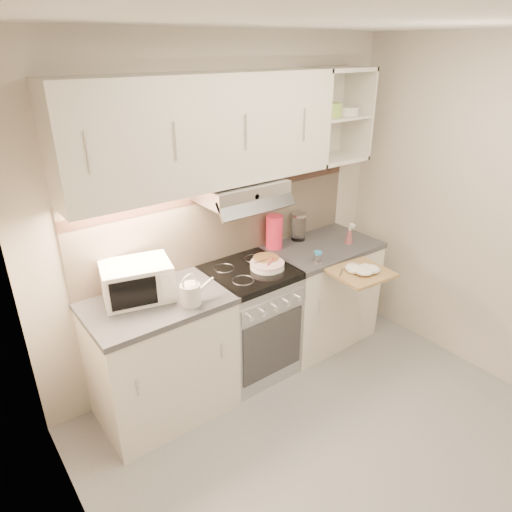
{
  "coord_description": "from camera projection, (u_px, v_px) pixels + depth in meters",
  "views": [
    {
      "loc": [
        -1.77,
        -1.33,
        2.4
      ],
      "look_at": [
        -0.05,
        0.95,
        1.08
      ],
      "focal_mm": 32.0,
      "sensor_mm": 36.0,
      "label": 1
    }
  ],
  "objects": [
    {
      "name": "ground",
      "position": [
        351.0,
        454.0,
        2.94
      ],
      "size": [
        3.0,
        3.0,
        0.0
      ],
      "primitive_type": "plane",
      "color": "gray",
      "rests_on": "ground"
    },
    {
      "name": "room_shell",
      "position": [
        327.0,
        199.0,
        2.52
      ],
      "size": [
        3.04,
        2.84,
        2.52
      ],
      "color": "beige",
      "rests_on": "ground"
    },
    {
      "name": "base_cabinet_left",
      "position": [
        162.0,
        359.0,
        3.14
      ],
      "size": [
        0.9,
        0.6,
        0.86
      ],
      "primitive_type": "cube",
      "color": "silver",
      "rests_on": "ground"
    },
    {
      "name": "worktop_left",
      "position": [
        156.0,
        303.0,
        2.95
      ],
      "size": [
        0.92,
        0.62,
        0.04
      ],
      "primitive_type": "cube",
      "color": "#47474C",
      "rests_on": "base_cabinet_left"
    },
    {
      "name": "base_cabinet_right",
      "position": [
        319.0,
        294.0,
        3.97
      ],
      "size": [
        0.9,
        0.6,
        0.86
      ],
      "primitive_type": "cube",
      "color": "silver",
      "rests_on": "ground"
    },
    {
      "name": "worktop_right",
      "position": [
        322.0,
        247.0,
        3.78
      ],
      "size": [
        0.92,
        0.62,
        0.04
      ],
      "primitive_type": "cube",
      "color": "#47474C",
      "rests_on": "base_cabinet_right"
    },
    {
      "name": "electric_range",
      "position": [
        249.0,
        321.0,
        3.55
      ],
      "size": [
        0.6,
        0.6,
        0.9
      ],
      "color": "#B7B7BC",
      "rests_on": "ground"
    },
    {
      "name": "microwave",
      "position": [
        137.0,
        281.0,
        2.93
      ],
      "size": [
        0.49,
        0.41,
        0.24
      ],
      "rotation": [
        0.0,
        0.0,
        -0.24
      ],
      "color": "white",
      "rests_on": "worktop_left"
    },
    {
      "name": "watering_can",
      "position": [
        192.0,
        293.0,
        2.88
      ],
      "size": [
        0.25,
        0.13,
        0.21
      ],
      "rotation": [
        0.0,
        0.0,
        0.07
      ],
      "color": "silver",
      "rests_on": "worktop_left"
    },
    {
      "name": "plate_stack",
      "position": [
        267.0,
        265.0,
        3.37
      ],
      "size": [
        0.25,
        0.25,
        0.05
      ],
      "rotation": [
        0.0,
        0.0,
        0.09
      ],
      "color": "white",
      "rests_on": "electric_range"
    },
    {
      "name": "bread_loaf",
      "position": [
        266.0,
        260.0,
        3.43
      ],
      "size": [
        0.2,
        0.2,
        0.05
      ],
      "primitive_type": "cylinder",
      "color": "olive",
      "rests_on": "electric_range"
    },
    {
      "name": "pink_pitcher",
      "position": [
        274.0,
        232.0,
        3.66
      ],
      "size": [
        0.14,
        0.14,
        0.27
      ],
      "rotation": [
        0.0,
        0.0,
        0.08
      ],
      "color": "#FB2A4B",
      "rests_on": "worktop_right"
    },
    {
      "name": "glass_jar",
      "position": [
        299.0,
        227.0,
        3.82
      ],
      "size": [
        0.12,
        0.12,
        0.23
      ],
      "rotation": [
        0.0,
        0.0,
        0.14
      ],
      "color": "white",
      "rests_on": "worktop_right"
    },
    {
      "name": "spice_jar",
      "position": [
        318.0,
        257.0,
        3.45
      ],
      "size": [
        0.06,
        0.06,
        0.09
      ],
      "rotation": [
        0.0,
        0.0,
        0.09
      ],
      "color": "silver",
      "rests_on": "worktop_right"
    },
    {
      "name": "spray_bottle",
      "position": [
        349.0,
        235.0,
        3.77
      ],
      "size": [
        0.07,
        0.07,
        0.18
      ],
      "rotation": [
        0.0,
        0.0,
        -0.26
      ],
      "color": "pink",
      "rests_on": "worktop_right"
    },
    {
      "name": "cutting_board",
      "position": [
        361.0,
        273.0,
        3.37
      ],
      "size": [
        0.44,
        0.41,
        0.02
      ],
      "primitive_type": "cube",
      "rotation": [
        0.0,
        0.0,
        -0.09
      ],
      "color": "tan",
      "rests_on": "base_cabinet_right"
    },
    {
      "name": "dish_towel",
      "position": [
        363.0,
        268.0,
        3.33
      ],
      "size": [
        0.26,
        0.23,
        0.06
      ],
      "primitive_type": null,
      "rotation": [
        0.0,
        0.0,
        0.12
      ],
      "color": "white",
      "rests_on": "cutting_board"
    }
  ]
}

